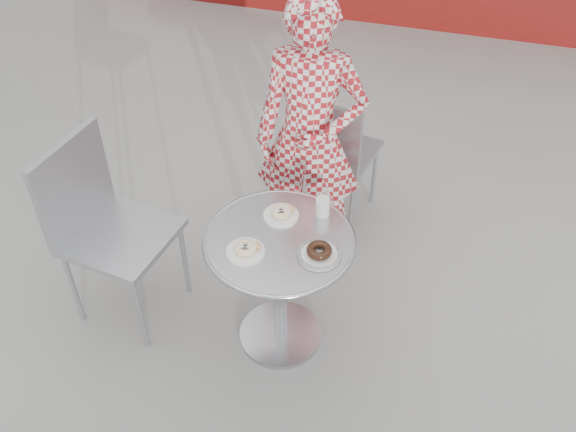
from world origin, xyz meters
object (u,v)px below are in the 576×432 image
(plate_far, at_px, (282,213))
(plate_near, at_px, (246,249))
(milk_cup, at_px, (323,206))
(seated_person, at_px, (310,139))
(chair_left, at_px, (126,264))
(plate_checker, at_px, (319,253))
(bistro_table, at_px, (280,265))
(chair_far, at_px, (335,177))

(plate_far, distance_m, plate_near, 0.27)
(plate_near, bearing_deg, milk_cup, 51.77)
(plate_far, bearing_deg, seated_person, 90.04)
(plate_near, bearing_deg, chair_left, 171.15)
(plate_far, bearing_deg, plate_checker, -41.21)
(plate_far, relative_size, plate_near, 0.97)
(milk_cup, bearing_deg, bistro_table, -124.75)
(plate_checker, relative_size, milk_cup, 1.73)
(plate_far, bearing_deg, bistro_table, -77.46)
(plate_far, bearing_deg, chair_far, 85.25)
(chair_left, relative_size, milk_cup, 8.94)
(bistro_table, bearing_deg, chair_left, -179.30)
(chair_far, relative_size, milk_cup, 7.93)
(plate_checker, distance_m, milk_cup, 0.26)
(plate_near, height_order, milk_cup, milk_cup)
(chair_left, bearing_deg, chair_far, -31.12)
(chair_left, relative_size, plate_near, 5.90)
(chair_far, distance_m, chair_left, 1.30)
(seated_person, bearing_deg, plate_near, -99.68)
(seated_person, relative_size, plate_checker, 8.10)
(plate_checker, height_order, milk_cup, milk_cup)
(seated_person, xyz_separation_m, plate_checker, (0.22, -0.69, -0.07))
(seated_person, xyz_separation_m, plate_far, (0.00, -0.50, -0.06))
(seated_person, distance_m, milk_cup, 0.47)
(bistro_table, distance_m, milk_cup, 0.33)
(chair_far, height_order, milk_cup, chair_far)
(chair_far, xyz_separation_m, plate_near, (-0.15, -1.10, 0.43))
(chair_far, bearing_deg, plate_near, 93.46)
(chair_far, height_order, plate_far, chair_far)
(bistro_table, height_order, chair_left, chair_left)
(chair_left, distance_m, seated_person, 1.10)
(chair_far, xyz_separation_m, chair_left, (-0.83, -1.00, 0.03))
(chair_far, relative_size, plate_checker, 4.58)
(chair_left, xyz_separation_m, plate_checker, (0.98, -0.04, 0.39))
(chair_far, distance_m, seated_person, 0.61)
(chair_far, height_order, plate_near, chair_far)
(bistro_table, relative_size, plate_far, 4.27)
(plate_checker, bearing_deg, seated_person, 107.70)
(bistro_table, relative_size, chair_far, 0.79)
(plate_near, relative_size, milk_cup, 1.51)
(plate_near, bearing_deg, bistro_table, 46.40)
(bistro_table, bearing_deg, plate_checker, -14.72)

